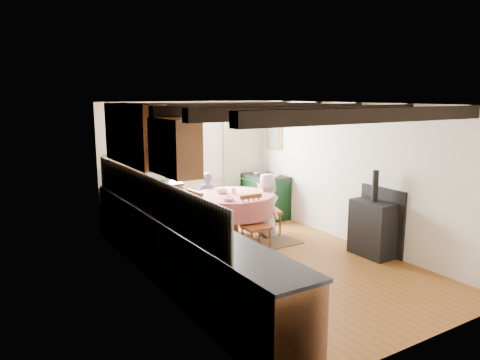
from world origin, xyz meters
TOP-DOWN VIEW (x-y plane):
  - floor at (0.00, 0.00)m, footprint 3.60×5.50m
  - ceiling at (0.00, 0.00)m, footprint 3.60×5.50m
  - wall_back at (0.00, 2.75)m, footprint 3.60×0.00m
  - wall_front at (0.00, -2.75)m, footprint 3.60×0.00m
  - wall_left at (-1.80, 0.00)m, footprint 0.00×5.50m
  - wall_right at (1.80, 0.00)m, footprint 0.00×5.50m
  - beam_a at (0.00, -2.00)m, footprint 3.60×0.16m
  - beam_b at (0.00, -1.00)m, footprint 3.60×0.16m
  - beam_c at (0.00, 0.00)m, footprint 3.60×0.16m
  - beam_d at (0.00, 1.00)m, footprint 3.60×0.16m
  - beam_e at (0.00, 2.00)m, footprint 3.60×0.16m
  - splash_left at (-1.78, 0.30)m, footprint 0.02×4.50m
  - splash_back at (-1.00, 2.73)m, footprint 1.40×0.02m
  - base_cabinet_left at (-1.50, 0.00)m, footprint 0.60×5.30m
  - base_cabinet_back at (-1.05, 2.45)m, footprint 1.30×0.60m
  - worktop_left at (-1.48, 0.00)m, footprint 0.64×5.30m
  - worktop_back at (-1.05, 2.43)m, footprint 1.30×0.64m
  - wall_cabinet_glass at (-1.63, 1.20)m, footprint 0.34×1.80m
  - wall_cabinet_solid at (-1.63, -0.30)m, footprint 0.34×0.90m
  - window_frame at (0.10, 2.73)m, footprint 1.34×0.03m
  - window_pane at (0.10, 2.74)m, footprint 1.20×0.01m
  - curtain_left at (-0.75, 2.65)m, footprint 0.35×0.10m
  - curtain_right at (0.95, 2.65)m, footprint 0.35×0.10m
  - curtain_rod at (0.10, 2.65)m, footprint 2.00×0.03m
  - wall_picture at (1.77, 2.30)m, footprint 0.04×0.50m
  - wall_plate at (1.05, 2.72)m, footprint 0.30×0.02m
  - rug at (0.08, 1.14)m, footprint 1.96×1.52m
  - dining_table at (0.08, 1.14)m, footprint 1.38×1.38m
  - chair_near at (0.06, 0.41)m, footprint 0.43×0.45m
  - chair_left at (-0.81, 1.14)m, footprint 0.49×0.47m
  - chair_right at (0.85, 1.14)m, footprint 0.52×0.50m
  - aga_range at (1.47, 2.18)m, footprint 0.64×0.98m
  - cast_iron_stove at (1.58, -0.65)m, footprint 0.41×0.69m
  - child_far at (-0.03, 1.91)m, footprint 0.45×0.34m
  - child_right at (0.75, 1.09)m, footprint 0.45×0.61m
  - bowl_a at (-0.22, 0.79)m, footprint 0.26×0.26m
  - bowl_b at (-0.03, 1.35)m, footprint 0.27×0.27m
  - cup at (0.13, 1.22)m, footprint 0.13×0.13m
  - canister_tall at (-1.38, 2.43)m, footprint 0.15×0.15m
  - canister_wide at (-1.03, 2.53)m, footprint 0.19×0.19m

SIDE VIEW (x-z plane):
  - floor at x=0.00m, z-range 0.00..0.00m
  - rug at x=0.08m, z-range 0.00..0.01m
  - dining_table at x=0.08m, z-range 0.00..0.83m
  - base_cabinet_left at x=-1.50m, z-range 0.00..0.88m
  - base_cabinet_back at x=-1.05m, z-range 0.00..0.88m
  - aga_range at x=1.47m, z-range 0.00..0.91m
  - chair_right at x=0.85m, z-range 0.00..0.92m
  - chair_near at x=0.06m, z-range 0.00..0.95m
  - chair_left at x=-0.81m, z-range 0.00..0.98m
  - child_far at x=-0.03m, z-range 0.00..1.12m
  - child_right at x=0.75m, z-range 0.00..1.15m
  - cast_iron_stove at x=1.58m, z-range 0.00..1.38m
  - bowl_a at x=-0.22m, z-range 0.83..0.88m
  - bowl_b at x=-0.03m, z-range 0.83..0.90m
  - cup at x=0.13m, z-range 0.83..0.92m
  - worktop_left at x=-1.48m, z-range 0.88..0.92m
  - worktop_back at x=-1.05m, z-range 0.88..0.92m
  - canister_wide at x=-1.03m, z-range 0.92..1.13m
  - canister_tall at x=-1.38m, z-range 0.92..1.17m
  - curtain_left at x=-0.75m, z-range 0.05..2.15m
  - curtain_right at x=0.95m, z-range 0.05..2.15m
  - wall_back at x=0.00m, z-range 0.00..2.40m
  - wall_front at x=0.00m, z-range 0.00..2.40m
  - wall_left at x=-1.80m, z-range 0.00..2.40m
  - wall_right at x=1.80m, z-range 0.00..2.40m
  - splash_left at x=-1.78m, z-range 0.92..1.48m
  - splash_back at x=-1.00m, z-range 0.92..1.48m
  - window_frame at x=0.10m, z-range 0.83..2.37m
  - window_pane at x=0.10m, z-range 0.90..2.30m
  - wall_picture at x=1.77m, z-range 1.40..2.00m
  - wall_plate at x=1.05m, z-range 1.55..1.85m
  - wall_cabinet_solid at x=-1.63m, z-range 1.55..2.25m
  - wall_cabinet_glass at x=-1.63m, z-range 1.50..2.40m
  - curtain_rod at x=0.10m, z-range 2.19..2.22m
  - beam_a at x=0.00m, z-range 2.23..2.39m
  - beam_b at x=0.00m, z-range 2.23..2.39m
  - beam_c at x=0.00m, z-range 2.23..2.39m
  - beam_d at x=0.00m, z-range 2.23..2.39m
  - beam_e at x=0.00m, z-range 2.23..2.39m
  - ceiling at x=0.00m, z-range 2.40..2.40m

